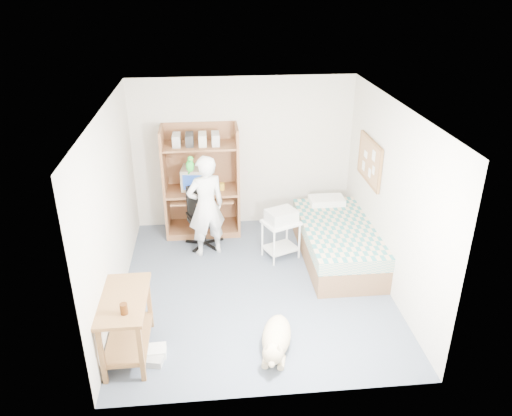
{
  "coord_description": "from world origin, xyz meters",
  "views": [
    {
      "loc": [
        -0.56,
        -5.78,
        3.94
      ],
      "look_at": [
        0.04,
        0.3,
        1.05
      ],
      "focal_mm": 35.0,
      "sensor_mm": 36.0,
      "label": 1
    }
  ],
  "objects_px": {
    "side_desk": "(126,317)",
    "person": "(206,206)",
    "computer_hutch": "(202,185)",
    "office_chair": "(203,225)",
    "bed": "(337,241)",
    "printer_cart": "(281,233)",
    "dog": "(276,339)"
  },
  "relations": [
    {
      "from": "side_desk",
      "to": "person",
      "type": "distance_m",
      "value": 2.37
    },
    {
      "from": "computer_hutch",
      "to": "office_chair",
      "type": "distance_m",
      "value": 0.67
    },
    {
      "from": "bed",
      "to": "printer_cart",
      "type": "height_order",
      "value": "bed"
    },
    {
      "from": "bed",
      "to": "printer_cart",
      "type": "bearing_deg",
      "value": 171.38
    },
    {
      "from": "computer_hutch",
      "to": "printer_cart",
      "type": "distance_m",
      "value": 1.59
    },
    {
      "from": "printer_cart",
      "to": "dog",
      "type": "bearing_deg",
      "value": -123.41
    },
    {
      "from": "side_desk",
      "to": "dog",
      "type": "relative_size",
      "value": 0.99
    },
    {
      "from": "person",
      "to": "computer_hutch",
      "type": "bearing_deg",
      "value": -105.06
    },
    {
      "from": "office_chair",
      "to": "person",
      "type": "relative_size",
      "value": 0.6
    },
    {
      "from": "bed",
      "to": "dog",
      "type": "bearing_deg",
      "value": -121.42
    },
    {
      "from": "office_chair",
      "to": "printer_cart",
      "type": "xyz_separation_m",
      "value": [
        1.17,
        -0.52,
        0.06
      ]
    },
    {
      "from": "bed",
      "to": "computer_hutch",
      "type": "bearing_deg",
      "value": 150.71
    },
    {
      "from": "bed",
      "to": "person",
      "type": "relative_size",
      "value": 1.27
    },
    {
      "from": "computer_hutch",
      "to": "side_desk",
      "type": "relative_size",
      "value": 1.8
    },
    {
      "from": "computer_hutch",
      "to": "dog",
      "type": "xyz_separation_m",
      "value": [
        0.81,
        -3.07,
        -0.65
      ]
    },
    {
      "from": "bed",
      "to": "printer_cart",
      "type": "distance_m",
      "value": 0.85
    },
    {
      "from": "side_desk",
      "to": "person",
      "type": "height_order",
      "value": "person"
    },
    {
      "from": "side_desk",
      "to": "bed",
      "type": "bearing_deg",
      "value": 32.5
    },
    {
      "from": "computer_hutch",
      "to": "printer_cart",
      "type": "height_order",
      "value": "computer_hutch"
    },
    {
      "from": "person",
      "to": "side_desk",
      "type": "bearing_deg",
      "value": 47.46
    },
    {
      "from": "bed",
      "to": "side_desk",
      "type": "height_order",
      "value": "side_desk"
    },
    {
      "from": "computer_hutch",
      "to": "printer_cart",
      "type": "bearing_deg",
      "value": -40.55
    },
    {
      "from": "bed",
      "to": "dog",
      "type": "distance_m",
      "value": 2.28
    },
    {
      "from": "bed",
      "to": "office_chair",
      "type": "bearing_deg",
      "value": 161.99
    },
    {
      "from": "side_desk",
      "to": "printer_cart",
      "type": "distance_m",
      "value": 2.8
    },
    {
      "from": "person",
      "to": "printer_cart",
      "type": "distance_m",
      "value": 1.19
    },
    {
      "from": "office_chair",
      "to": "side_desk",
      "type": "bearing_deg",
      "value": -128.62
    },
    {
      "from": "office_chair",
      "to": "dog",
      "type": "height_order",
      "value": "office_chair"
    },
    {
      "from": "office_chair",
      "to": "computer_hutch",
      "type": "bearing_deg",
      "value": 69.68
    },
    {
      "from": "office_chair",
      "to": "person",
      "type": "bearing_deg",
      "value": -96.98
    },
    {
      "from": "bed",
      "to": "side_desk",
      "type": "relative_size",
      "value": 2.02
    },
    {
      "from": "computer_hutch",
      "to": "office_chair",
      "type": "bearing_deg",
      "value": -90.61
    }
  ]
}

